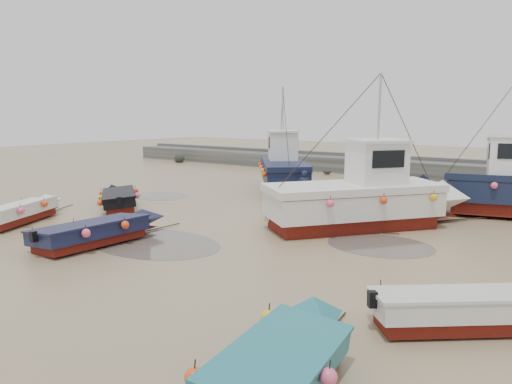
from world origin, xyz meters
The scene contains 15 objects.
ground centered at (0.00, 0.00, 0.00)m, with size 120.00×120.00×0.00m, color #937A57.
seawall centered at (0.05, 21.99, 0.63)m, with size 60.00×4.92×1.50m.
puddle_a centered at (-2.34, -2.26, 0.00)m, with size 5.47×5.47×0.01m, color #585048.
puddle_b centered at (4.39, 2.36, 0.00)m, with size 3.89×3.89×0.01m, color #585048.
puddle_c centered at (-10.05, 5.09, 0.00)m, with size 3.52×3.52×0.01m, color #585048.
puddle_d centered at (1.39, 8.88, 0.00)m, with size 5.28×5.28×0.01m, color #585048.
dinghy_0 centered at (-9.68, -3.22, 0.54)m, with size 3.46×6.05×1.43m.
dinghy_1 centered at (-3.90, -3.46, 0.54)m, with size 2.34×6.45×1.43m.
dinghy_2 centered at (6.78, -7.42, 0.56)m, with size 2.20×5.49×1.43m.
dinghy_3 centered at (8.77, -3.16, 0.55)m, with size 4.78×4.17×1.43m.
dinghy_4 centered at (-9.12, 1.53, 0.55)m, with size 5.29×4.29×1.43m.
dinghy_5 centered at (1.11, 3.38, 0.56)m, with size 5.39×2.40×1.43m.
cabin_boat_0 centered at (-5.58, 11.06, 1.34)m, with size 7.19×8.57×6.22m.
cabin_boat_1 centered at (2.82, 4.65, 1.33)m, with size 7.10×9.07×6.22m.
person centered at (-2.02, 7.66, 0.00)m, with size 0.65×0.43×1.78m, color #191F36.
Camera 1 is at (11.22, -14.19, 4.67)m, focal length 35.00 mm.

